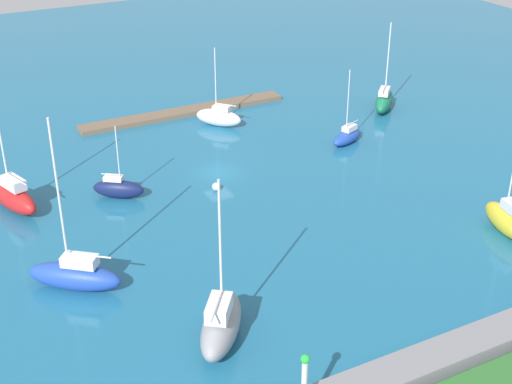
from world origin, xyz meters
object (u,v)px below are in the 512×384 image
at_px(harbor_beacon, 305,377).
at_px(sailboat_gray_center_basin, 221,323).
at_px(sailboat_navy_outer_mooring, 118,188).
at_px(sailboat_blue_by_breakwater, 347,136).
at_px(sailboat_yellow_off_beacon, 507,220).
at_px(mooring_buoy_white, 216,187).
at_px(sailboat_blue_near_pier, 75,274).
at_px(sailboat_green_west_end, 384,100).
at_px(pier_dock, 184,112).
at_px(sailboat_white_far_south, 219,117).
at_px(sailboat_red_along_channel, 13,196).

relative_size(harbor_beacon, sailboat_gray_center_basin, 0.30).
height_order(sailboat_navy_outer_mooring, sailboat_blue_by_breakwater, sailboat_blue_by_breakwater).
bearing_deg(sailboat_yellow_off_beacon, mooring_buoy_white, 55.83).
height_order(harbor_beacon, sailboat_gray_center_basin, sailboat_gray_center_basin).
xyz_separation_m(harbor_beacon, sailboat_blue_near_pier, (8.26, -19.90, -2.11)).
height_order(sailboat_blue_near_pier, sailboat_green_west_end, sailboat_blue_near_pier).
height_order(pier_dock, sailboat_yellow_off_beacon, sailboat_yellow_off_beacon).
height_order(sailboat_gray_center_basin, sailboat_white_far_south, sailboat_gray_center_basin).
distance_m(sailboat_navy_outer_mooring, sailboat_blue_by_breakwater, 26.53).
bearing_deg(sailboat_gray_center_basin, sailboat_navy_outer_mooring, 35.54).
bearing_deg(sailboat_blue_by_breakwater, pier_dock, -74.82).
bearing_deg(sailboat_gray_center_basin, sailboat_white_far_south, 11.83).
xyz_separation_m(sailboat_blue_near_pier, sailboat_yellow_off_beacon, (-35.26, 9.14, 0.07)).
distance_m(pier_dock, sailboat_navy_outer_mooring, 22.35).
height_order(sailboat_gray_center_basin, mooring_buoy_white, sailboat_gray_center_basin).
bearing_deg(sailboat_blue_near_pier, sailboat_white_far_south, -94.49).
distance_m(pier_dock, sailboat_red_along_channel, 27.76).
xyz_separation_m(pier_dock, sailboat_red_along_channel, (23.26, 15.12, 1.11)).
distance_m(sailboat_yellow_off_beacon, mooring_buoy_white, 26.80).
distance_m(sailboat_gray_center_basin, sailboat_blue_by_breakwater, 36.51).
height_order(sailboat_navy_outer_mooring, sailboat_yellow_off_beacon, sailboat_yellow_off_beacon).
height_order(sailboat_blue_near_pier, sailboat_white_far_south, sailboat_blue_near_pier).
bearing_deg(sailboat_red_along_channel, harbor_beacon, 177.79).
xyz_separation_m(sailboat_green_west_end, mooring_buoy_white, (27.64, 10.26, -0.84)).
bearing_deg(sailboat_blue_near_pier, mooring_buoy_white, -109.67).
bearing_deg(sailboat_navy_outer_mooring, sailboat_gray_center_basin, -55.69).
relative_size(harbor_beacon, sailboat_white_far_south, 0.40).
xyz_separation_m(pier_dock, sailboat_navy_outer_mooring, (14.01, 17.40, 0.70)).
xyz_separation_m(sailboat_blue_near_pier, mooring_buoy_white, (-16.49, -9.96, -0.86)).
bearing_deg(harbor_beacon, sailboat_white_far_south, -109.16).
bearing_deg(sailboat_gray_center_basin, pier_dock, 17.39).
bearing_deg(sailboat_blue_by_breakwater, sailboat_navy_outer_mooring, -20.16).
distance_m(sailboat_red_along_channel, sailboat_blue_by_breakwater, 35.80).
distance_m(sailboat_navy_outer_mooring, sailboat_red_along_channel, 9.53).
distance_m(pier_dock, sailboat_yellow_off_beacon, 41.77).
relative_size(harbor_beacon, sailboat_red_along_channel, 0.29).
distance_m(harbor_beacon, sailboat_navy_outer_mooring, 32.95).
bearing_deg(sailboat_blue_by_breakwater, sailboat_white_far_south, -69.33).
distance_m(harbor_beacon, sailboat_blue_by_breakwater, 42.45).
bearing_deg(sailboat_yellow_off_beacon, sailboat_blue_near_pier, 86.80).
bearing_deg(sailboat_yellow_off_beacon, pier_dock, 30.30).
xyz_separation_m(pier_dock, sailboat_gray_center_basin, (14.54, 41.25, 1.21)).
relative_size(sailboat_blue_near_pier, mooring_buoy_white, 17.32).
distance_m(sailboat_blue_near_pier, sailboat_red_along_channel, 15.31).
height_order(sailboat_white_far_south, sailboat_yellow_off_beacon, sailboat_yellow_off_beacon).
relative_size(sailboat_red_along_channel, sailboat_green_west_end, 1.21).
relative_size(sailboat_blue_near_pier, sailboat_gray_center_basin, 1.14).
bearing_deg(sailboat_blue_near_pier, sailboat_blue_by_breakwater, -119.11).
xyz_separation_m(sailboat_navy_outer_mooring, mooring_buoy_white, (-8.82, 2.99, -0.57)).
bearing_deg(sailboat_green_west_end, sailboat_navy_outer_mooring, 146.12).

